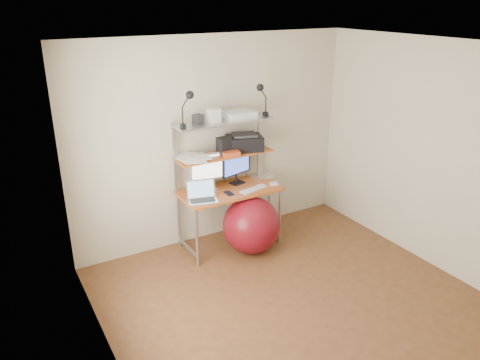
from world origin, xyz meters
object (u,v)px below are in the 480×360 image
object	(u,v)px
monitor_silver	(207,169)
laptop	(202,196)
monitor_black	(236,166)
exercise_ball	(251,225)
printer	(244,142)

from	to	relation	value
monitor_silver	laptop	bearing A→B (deg)	-122.47
monitor_black	exercise_ball	xyz separation A→B (m)	(-0.03, -0.41, -0.62)
monitor_silver	printer	world-z (taller)	printer
exercise_ball	monitor_silver	bearing A→B (deg)	132.46
laptop	printer	size ratio (longest dim) A/B	0.77
laptop	monitor_silver	bearing A→B (deg)	65.05
monitor_black	laptop	bearing A→B (deg)	-170.87
monitor_black	printer	world-z (taller)	printer
monitor_silver	printer	size ratio (longest dim) A/B	0.97
laptop	exercise_ball	world-z (taller)	laptop
monitor_black	exercise_ball	size ratio (longest dim) A/B	0.65
laptop	printer	world-z (taller)	printer
laptop	exercise_ball	xyz separation A→B (m)	(0.57, -0.15, -0.44)
exercise_ball	laptop	bearing A→B (deg)	164.85
monitor_black	laptop	xyz separation A→B (m)	(-0.59, -0.26, -0.18)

